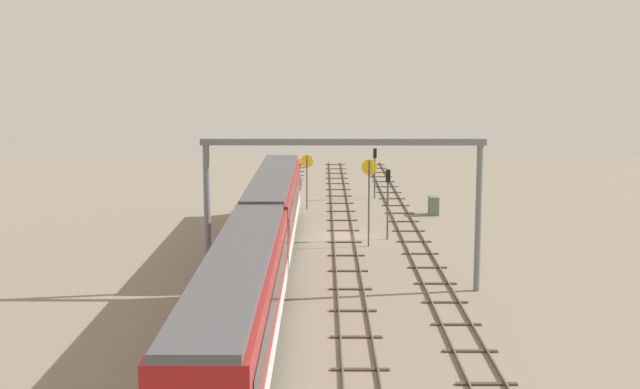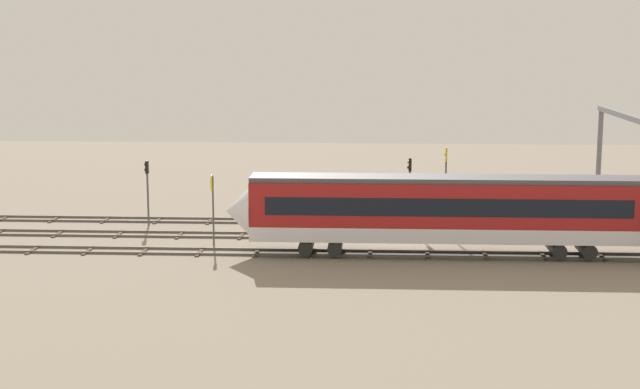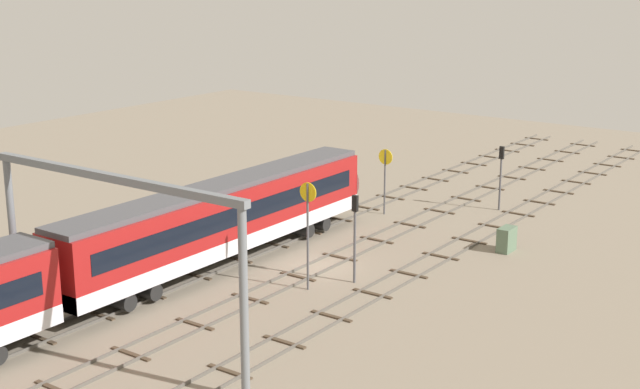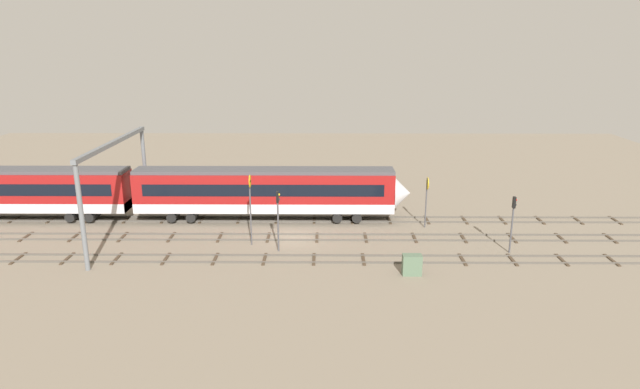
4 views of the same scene
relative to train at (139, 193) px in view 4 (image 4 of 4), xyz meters
name	(u,v)px [view 4 (image 4 of 4)]	position (x,y,z in m)	size (l,w,h in m)	color
ground_plane	(293,238)	(14.63, -4.87, -2.66)	(108.55, 108.55, 0.00)	gray
track_near_foreground	(289,259)	(14.63, -9.75, -2.59)	(92.55, 2.40, 0.16)	#59544C
track_second_near	(293,237)	(14.63, -4.87, -2.59)	(92.55, 2.40, 0.16)	#59544C
track_with_train	(295,219)	(14.63, 0.00, -2.59)	(92.55, 2.40, 0.16)	#59544C
train	(139,193)	(0.00, 0.00, 0.00)	(50.40, 3.24, 4.80)	maroon
overhead_gantry	(116,167)	(-0.23, -4.44, 3.50)	(0.40, 15.38, 8.40)	slate
speed_sign_near_foreground	(250,199)	(11.32, -6.48, 1.30)	(0.14, 1.05, 5.98)	#4C4C51
speed_sign_mid_trackside	(427,194)	(26.56, -1.98, 0.52)	(0.14, 1.09, 4.67)	#4C4C51
signal_light_trackside_approach	(513,217)	(32.27, -8.13, 0.39)	(0.31, 0.32, 4.66)	#4C4C51
signal_light_trackside_departure	(278,213)	(13.68, -7.94, 0.59)	(0.31, 0.32, 5.01)	#4C4C51
relay_cabinet	(412,265)	(23.74, -12.49, -1.89)	(1.41, 0.78, 1.53)	#597259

